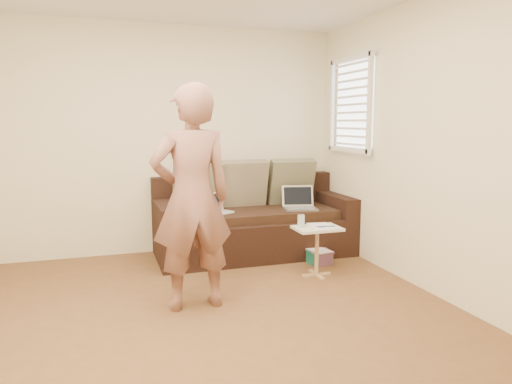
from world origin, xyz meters
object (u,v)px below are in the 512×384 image
Objects in this scene: laptop_silver at (301,209)px; drinking_glass at (301,221)px; laptop_white at (218,213)px; sofa at (254,218)px; person at (192,198)px; striped_box at (319,257)px; side_table at (317,251)px.

laptop_silver reaches higher than drinking_glass.
laptop_white is at bearing 128.53° from drinking_glass.
sofa is 1.21× the size of person.
striped_box is at bearing -46.29° from sofa.
striped_box is (0.55, -0.58, -0.35)m from sofa.
laptop_silver is at bearing -15.78° from sofa.
person reaches higher than sofa.
laptop_silver is 0.85m from side_table.
laptop_white is at bearing -171.64° from laptop_silver.
drinking_glass is 0.67m from striped_box.
sofa is 7.34× the size of laptop_white.
laptop_silver is at bearing 94.95° from striped_box.
drinking_glass is at bearing -77.54° from sofa.
laptop_silver is 0.81m from drinking_glass.
sofa is 1.72m from person.
laptop_white is at bearing -116.79° from person.
person is at bearing -128.77° from laptop_silver.
sofa is at bearing -130.03° from person.
laptop_silver is 3.08× the size of drinking_glass.
laptop_silver is 0.75× the size of side_table.
person is 15.11× the size of drinking_glass.
drinking_glass is (-0.15, 0.05, 0.31)m from side_table.
drinking_glass is at bearing -101.16° from laptop_silver.
striped_box is at bearing 60.51° from side_table.
sofa is 1.01m from side_table.
person is at bearing -158.28° from drinking_glass.
striped_box is (0.99, -0.49, -0.44)m from laptop_white.
sofa reaches higher than drinking_glass.
sofa is 0.87m from striped_box.
person is (-1.47, -1.20, 0.39)m from laptop_silver.
laptop_white is 1.02m from drinking_glass.
sofa is at bearing 110.44° from side_table.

